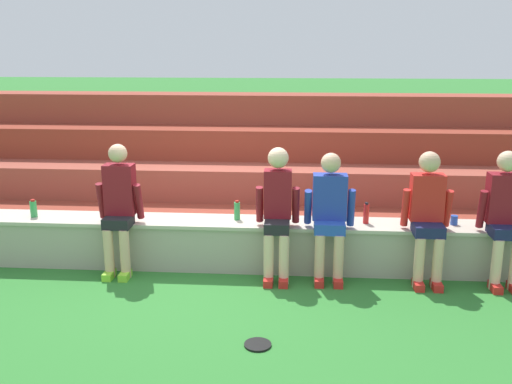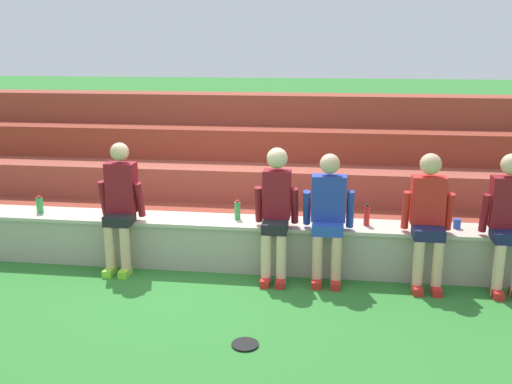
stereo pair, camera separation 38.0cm
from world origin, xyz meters
name	(u,v)px [view 1 (the left image)]	position (x,y,z in m)	size (l,w,h in m)	color
ground_plane	(207,273)	(0.00, 0.00, 0.00)	(80.00, 80.00, 0.00)	#2D752D
stone_seating_wall	(210,242)	(0.00, 0.24, 0.30)	(9.39, 0.52, 0.56)	#A8A08E
brick_bleachers	(231,172)	(0.00, 2.32, 0.67)	(11.73, 2.62, 1.78)	brown
person_left_of_center	(119,205)	(-0.98, -0.01, 0.79)	(0.51, 0.49, 1.47)	#DBAD89
person_center	(277,209)	(0.79, -0.01, 0.79)	(0.48, 0.56, 1.45)	beige
person_right_of_center	(330,212)	(1.36, -0.02, 0.77)	(0.55, 0.49, 1.40)	#DBAD89
person_far_right	(428,212)	(2.41, 0.00, 0.78)	(0.53, 0.56, 1.43)	#DBAD89
person_rightmost_edge	(505,213)	(3.21, -0.01, 0.79)	(0.53, 0.53, 1.45)	beige
water_bottle_center_gap	(237,211)	(0.32, 0.28, 0.67)	(0.07, 0.07, 0.23)	green
water_bottle_near_right	(33,209)	(-2.08, 0.22, 0.66)	(0.08, 0.08, 0.21)	green
water_bottle_mid_left	(366,214)	(1.79, 0.25, 0.68)	(0.06, 0.06, 0.24)	red
plastic_cup_middle	(454,220)	(2.77, 0.28, 0.62)	(0.08, 0.08, 0.11)	blue
frisbee	(258,345)	(0.69, -1.57, 0.01)	(0.24, 0.24, 0.02)	black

